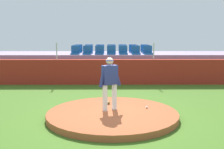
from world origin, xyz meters
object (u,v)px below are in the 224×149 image
(stadium_chair_2, at_px, (99,52))
(stadium_chair_17, at_px, (111,50))
(stadium_chair_4, at_px, (123,52))
(stadium_chair_8, at_px, (89,51))
(stadium_chair_5, at_px, (136,52))
(stadium_chair_12, at_px, (134,51))
(pitcher, at_px, (110,79))
(stadium_chair_18, at_px, (123,50))
(baseball, at_px, (147,107))
(stadium_chair_19, at_px, (133,50))
(stadium_chair_6, at_px, (148,52))
(stadium_chair_1, at_px, (87,52))
(stadium_chair_13, at_px, (146,51))
(stadium_chair_10, at_px, (112,51))
(stadium_chair_0, at_px, (75,52))
(stadium_chair_15, at_px, (89,50))
(stadium_chair_9, at_px, (100,51))
(stadium_chair_7, at_px, (76,51))
(stadium_chair_16, at_px, (100,50))
(stadium_chair_11, at_px, (123,51))
(stadium_chair_14, at_px, (79,50))
(fielding_glove, at_px, (107,102))
(stadium_chair_20, at_px, (144,50))
(stadium_chair_3, at_px, (111,52))

(stadium_chair_2, xyz_separation_m, stadium_chair_17, (0.70, 1.79, 0.00))
(stadium_chair_4, height_order, stadium_chair_8, same)
(stadium_chair_5, bearing_deg, stadium_chair_12, -89.49)
(pitcher, distance_m, stadium_chair_18, 8.86)
(baseball, distance_m, stadium_chair_19, 8.74)
(baseball, distance_m, stadium_chair_4, 7.01)
(stadium_chair_6, xyz_separation_m, stadium_chair_18, (-1.38, 1.78, 0.00))
(stadium_chair_12, distance_m, stadium_chair_17, 1.66)
(stadium_chair_1, distance_m, stadium_chair_13, 3.63)
(pitcher, distance_m, stadium_chair_19, 8.93)
(stadium_chair_4, relative_size, stadium_chair_10, 1.00)
(stadium_chair_0, height_order, stadium_chair_5, same)
(stadium_chair_5, bearing_deg, stadium_chair_15, -32.71)
(stadium_chair_2, xyz_separation_m, stadium_chair_6, (2.80, 0.02, 0.00))
(stadium_chair_10, height_order, stadium_chair_19, same)
(stadium_chair_5, relative_size, stadium_chair_9, 1.00)
(stadium_chair_13, xyz_separation_m, stadium_chair_15, (-3.54, 0.91, 0.00))
(stadium_chair_2, height_order, stadium_chair_19, same)
(stadium_chair_7, xyz_separation_m, stadium_chair_9, (1.44, -0.02, 0.00))
(stadium_chair_0, bearing_deg, stadium_chair_7, -87.36)
(stadium_chair_15, height_order, stadium_chair_16, same)
(stadium_chair_10, bearing_deg, stadium_chair_15, -31.84)
(stadium_chair_2, height_order, stadium_chair_11, same)
(stadium_chair_0, height_order, stadium_chair_9, same)
(stadium_chair_7, height_order, stadium_chair_14, same)
(stadium_chair_4, relative_size, stadium_chair_12, 1.00)
(stadium_chair_6, bearing_deg, stadium_chair_8, -14.72)
(stadium_chair_4, distance_m, stadium_chair_8, 2.24)
(fielding_glove, distance_m, stadium_chair_1, 6.48)
(stadium_chair_1, distance_m, stadium_chair_2, 0.70)
(stadium_chair_2, height_order, stadium_chair_18, same)
(stadium_chair_8, bearing_deg, stadium_chair_15, -86.53)
(stadium_chair_2, xyz_separation_m, stadium_chair_20, (2.81, 1.83, 0.00))
(stadium_chair_5, distance_m, stadium_chair_12, 0.88)
(stadium_chair_10, bearing_deg, baseball, 98.31)
(stadium_chair_16, xyz_separation_m, stadium_chair_20, (2.83, 0.02, 0.00))
(stadium_chair_2, relative_size, stadium_chair_16, 1.00)
(baseball, distance_m, stadium_chair_3, 7.07)
(stadium_chair_4, xyz_separation_m, stadium_chair_14, (-2.77, 1.82, 0.00))
(stadium_chair_17, bearing_deg, stadium_chair_8, 32.01)
(stadium_chair_1, relative_size, stadium_chair_8, 1.00)
(stadium_chair_14, xyz_separation_m, stadium_chair_18, (2.81, -0.04, 0.00))
(baseball, xyz_separation_m, stadium_chair_3, (-1.17, 6.82, 1.42))
(stadium_chair_6, relative_size, stadium_chair_12, 1.00)
(stadium_chair_8, bearing_deg, stadium_chair_5, 161.72)
(stadium_chair_16, bearing_deg, stadium_chair_14, -1.38)
(stadium_chair_14, distance_m, stadium_chair_18, 2.81)
(stadium_chair_2, bearing_deg, fielding_glove, 94.61)
(stadium_chair_14, bearing_deg, stadium_chair_4, 146.72)
(stadium_chair_15, bearing_deg, stadium_chair_18, 179.21)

